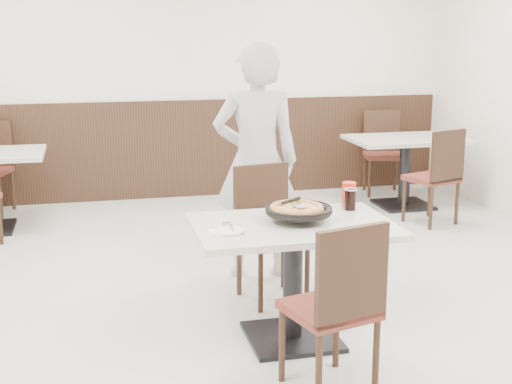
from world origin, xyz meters
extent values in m
plane|color=#AFAFAA|center=(0.00, 0.00, 0.00)|extent=(7.00, 7.00, 0.00)
cube|color=beige|center=(0.00, 3.50, 1.40)|extent=(6.00, 0.04, 2.80)
cube|color=black|center=(0.00, 3.48, 0.55)|extent=(5.90, 0.03, 1.10)
cylinder|color=black|center=(0.13, -0.43, 0.77)|extent=(0.15, 0.15, 0.04)
cylinder|color=black|center=(0.08, -0.44, 0.79)|extent=(0.36, 0.36, 0.01)
cylinder|color=tan|center=(0.08, -0.42, 0.81)|extent=(0.36, 0.36, 0.02)
cube|color=silver|center=(0.10, -0.43, 0.84)|extent=(0.10, 0.12, 0.00)
cube|color=white|center=(-0.40, -0.57, 0.75)|extent=(0.18, 0.18, 0.00)
cylinder|color=white|center=(-0.37, -0.59, 0.76)|extent=(0.18, 0.18, 0.01)
cube|color=silver|center=(-0.35, -0.54, 0.77)|extent=(0.04, 0.18, 0.00)
cylinder|color=black|center=(0.49, -0.26, 0.81)|extent=(0.08, 0.08, 0.13)
cylinder|color=red|center=(0.51, -0.17, 0.83)|extent=(0.10, 0.10, 0.16)
imported|color=silver|center=(0.10, 0.74, 0.90)|extent=(0.71, 0.51, 1.80)
camera|label=1|loc=(-1.14, -4.45, 1.91)|focal=50.00mm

